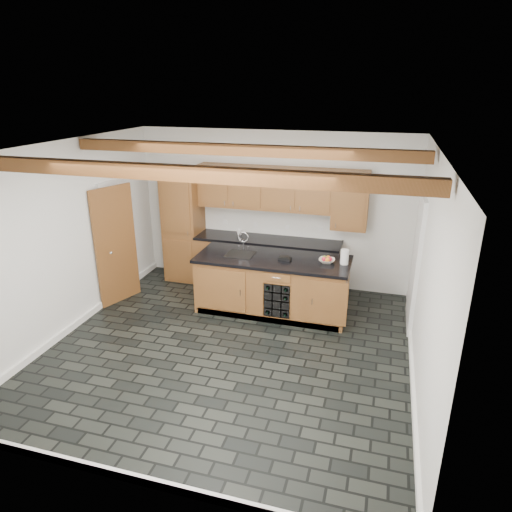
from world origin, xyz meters
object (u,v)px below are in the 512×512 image
(kitchen_scale, at_px, (285,258))
(paper_towel, at_px, (345,257))
(island, at_px, (273,285))
(fruit_bowl, at_px, (327,261))

(kitchen_scale, height_order, paper_towel, paper_towel)
(island, xyz_separation_m, fruit_bowl, (0.85, 0.05, 0.50))
(kitchen_scale, relative_size, fruit_bowl, 0.85)
(fruit_bowl, bearing_deg, island, -176.93)
(island, relative_size, fruit_bowl, 10.04)
(island, distance_m, kitchen_scale, 0.53)
(kitchen_scale, bearing_deg, fruit_bowl, 15.20)
(fruit_bowl, height_order, paper_towel, paper_towel)
(fruit_bowl, distance_m, paper_towel, 0.28)
(island, distance_m, fruit_bowl, 0.98)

